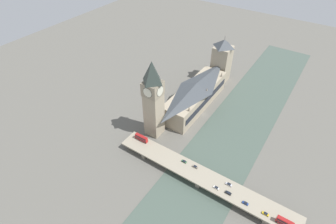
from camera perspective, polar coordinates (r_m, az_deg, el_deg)
name	(u,v)px	position (r m, az deg, el deg)	size (l,w,h in m)	color
ground_plane	(205,115)	(250.34, 7.95, -0.61)	(600.00, 600.00, 0.00)	#605E56
river_water	(237,128)	(242.41, 14.80, -3.36)	(53.33, 360.00, 0.30)	#47564C
parliament_hall	(196,95)	(253.03, 6.06, 3.81)	(24.33, 84.95, 25.86)	tan
clock_tower	(153,98)	(206.95, -3.23, 3.02)	(13.97, 13.97, 69.92)	tan
victoria_tower	(222,61)	(290.21, 11.59, 10.89)	(17.59, 17.59, 51.62)	tan
road_bridge	(202,177)	(195.10, 7.40, -13.81)	(138.66, 16.39, 6.33)	gray
double_decker_bus_lead	(141,138)	(214.24, -5.81, -5.61)	(11.43, 2.61, 5.04)	red
double_decker_bus_mid	(285,222)	(185.55, 24.11, -21.03)	(10.17, 2.57, 4.92)	red
car_northbound_lead	(216,188)	(189.06, 10.45, -15.90)	(4.20, 1.76, 1.30)	silver
car_northbound_mid	(229,184)	(192.25, 13.10, -15.09)	(4.53, 1.81, 1.47)	silver
car_northbound_tail	(266,214)	(186.65, 20.46, -20.05)	(4.23, 1.76, 1.40)	gold
car_southbound_lead	(195,167)	(197.59, 5.93, -11.75)	(4.20, 1.79, 1.41)	slate
car_southbound_mid	(228,193)	(188.26, 12.98, -16.78)	(4.26, 1.86, 1.46)	black
car_southbound_tail	(245,203)	(186.85, 16.49, -18.49)	(3.96, 1.77, 1.37)	navy
car_southbound_extra	(184,161)	(200.08, 3.53, -10.68)	(3.91, 1.82, 1.30)	#2D5638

